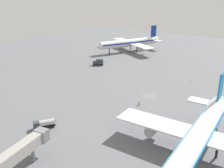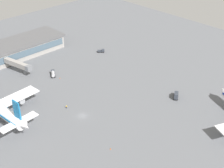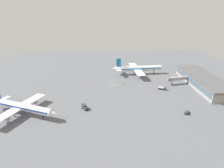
{
  "view_description": "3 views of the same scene",
  "coord_description": "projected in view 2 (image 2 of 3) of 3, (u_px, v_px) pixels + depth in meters",
  "views": [
    {
      "loc": [
        44.44,
        -82.36,
        39.02
      ],
      "look_at": [
        -8.67,
        -12.59,
        6.57
      ],
      "focal_mm": 41.35,
      "sensor_mm": 36.0,
      "label": 1
    },
    {
      "loc": [
        77.04,
        99.29,
        90.51
      ],
      "look_at": [
        -21.96,
        -3.13,
        6.69
      ],
      "focal_mm": 53.66,
      "sensor_mm": 36.0,
      "label": 2
    },
    {
      "loc": [
        -160.21,
        8.85,
        63.07
      ],
      "look_at": [
        -11.35,
        0.76,
        5.29
      ],
      "focal_mm": 31.55,
      "sensor_mm": 36.0,
      "label": 3
    }
  ],
  "objects": [
    {
      "name": "catering_truck",
      "position": [
        176.0,
        95.0,
        165.77
      ],
      "size": [
        5.7,
        4.71,
        3.3
      ],
      "rotation": [
        0.0,
        0.0,
        3.74
      ],
      "color": "black",
      "rests_on": "ground"
    },
    {
      "name": "safety_cone_mid_apron",
      "position": [
        110.0,
        149.0,
        133.83
      ],
      "size": [
        0.44,
        0.44,
        0.6
      ],
      "primitive_type": "cone",
      "color": "#EA590C",
      "rests_on": "ground"
    },
    {
      "name": "ground_crew_worker",
      "position": [
        66.0,
        107.0,
        158.41
      ],
      "size": [
        0.58,
        0.41,
        1.67
      ],
      "rotation": [
        0.0,
        0.0,
        1.65
      ],
      "color": "#1E2338",
      "rests_on": "ground"
    },
    {
      "name": "ground",
      "position": [
        82.0,
        116.0,
        153.57
      ],
      "size": [
        288.0,
        288.0,
        0.0
      ],
      "primitive_type": "plane",
      "color": "slate"
    },
    {
      "name": "terminal_building",
      "position": [
        7.0,
        52.0,
        203.07
      ],
      "size": [
        72.42,
        21.64,
        8.81
      ],
      "color": "#9E9993",
      "rests_on": "ground"
    },
    {
      "name": "fuel_truck",
      "position": [
        53.0,
        73.0,
        185.66
      ],
      "size": [
        4.95,
        6.35,
        2.5
      ],
      "rotation": [
        0.0,
        0.0,
        4.15
      ],
      "color": "black",
      "rests_on": "ground"
    },
    {
      "name": "pushback_tractor",
      "position": [
        101.0,
        51.0,
        212.5
      ],
      "size": [
        4.55,
        4.35,
        1.9
      ],
      "rotation": [
        0.0,
        0.0,
        2.41
      ],
      "color": "black",
      "rests_on": "ground"
    },
    {
      "name": "jet_bridge",
      "position": [
        18.0,
        64.0,
        186.95
      ],
      "size": [
        6.86,
        19.93,
        6.74
      ],
      "rotation": [
        0.0,
        0.0,
        1.78
      ],
      "color": "#9E9993",
      "rests_on": "ground"
    },
    {
      "name": "safety_cone_near_gate",
      "position": [
        60.0,
        78.0,
        183.44
      ],
      "size": [
        0.44,
        0.44,
        0.6
      ],
      "primitive_type": "cone",
      "color": "#EA590C",
      "rests_on": "ground"
    }
  ]
}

